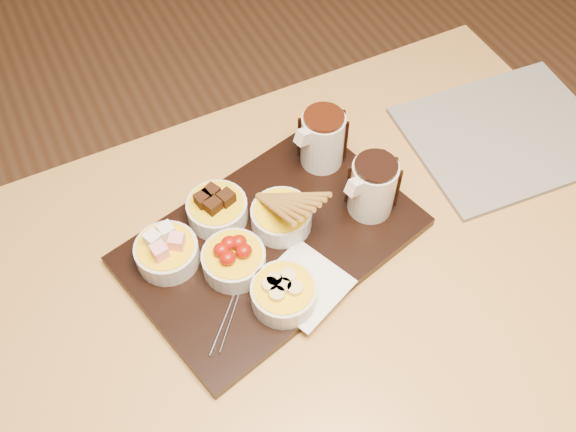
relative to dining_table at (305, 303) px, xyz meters
name	(u,v)px	position (x,y,z in m)	size (l,w,h in m)	color
ground	(299,424)	(0.00, 0.00, -0.65)	(5.00, 5.00, 0.00)	brown
dining_table	(305,303)	(0.00, 0.00, 0.00)	(1.20, 0.80, 0.75)	#C09047
serving_board	(272,241)	(-0.02, 0.08, 0.11)	(0.46, 0.30, 0.02)	black
napkin	(303,285)	(-0.02, -0.03, 0.12)	(0.12, 0.12, 0.00)	white
bowl_marshmallows	(167,253)	(-0.19, 0.11, 0.14)	(0.10, 0.10, 0.04)	beige
bowl_cake	(217,210)	(-0.08, 0.15, 0.14)	(0.10, 0.10, 0.04)	beige
bowl_strawberries	(234,261)	(-0.10, 0.05, 0.14)	(0.10, 0.10, 0.04)	beige
bowl_biscotti	(281,217)	(0.00, 0.09, 0.14)	(0.10, 0.10, 0.04)	beige
bowl_bananas	(284,294)	(-0.06, -0.04, 0.14)	(0.10, 0.10, 0.04)	beige
pitcher_dark_chocolate	(372,188)	(0.15, 0.06, 0.17)	(0.07, 0.07, 0.10)	silver
pitcher_milk_chocolate	(323,140)	(0.13, 0.19, 0.17)	(0.07, 0.07, 0.10)	silver
fondue_skewers	(240,280)	(-0.10, 0.03, 0.12)	(0.26, 0.03, 0.01)	silver
newspaper	(506,135)	(0.47, 0.10, 0.10)	(0.36, 0.28, 0.01)	beige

